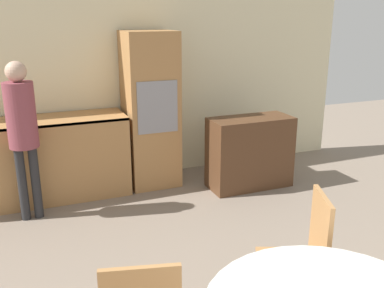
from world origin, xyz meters
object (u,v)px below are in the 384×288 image
Objects in this scene: sideboard at (250,152)px; person_standing at (22,123)px; oven_unit at (150,110)px; chair_far_right at (304,253)px.

sideboard is 2.59m from person_standing.
oven_unit is 1.53m from person_standing.
person_standing is (-2.52, 0.07, 0.59)m from sideboard.
chair_far_right reaches higher than sideboard.
chair_far_right is (0.19, -2.84, -0.40)m from oven_unit.
person_standing is (-1.64, 2.35, 0.49)m from chair_far_right.
oven_unit is 1.86× the size of sideboard.
chair_far_right is 2.91m from person_standing.
person_standing reaches higher than sideboard.
oven_unit is 1.31m from sideboard.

